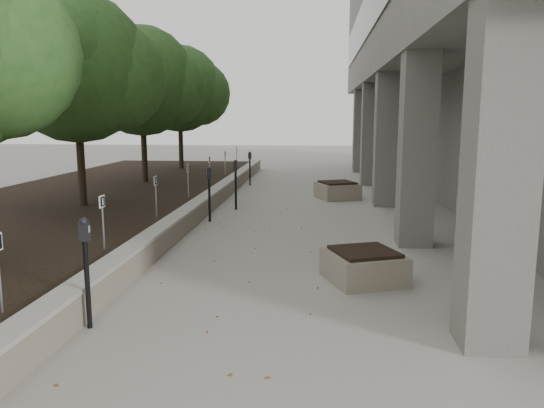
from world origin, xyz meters
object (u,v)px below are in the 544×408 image
at_px(planter_front, 364,265).
at_px(crabapple_tree_3, 77,100).
at_px(parking_meter_4, 236,185).
at_px(parking_meter_5, 250,169).
at_px(crabapple_tree_5, 180,107).
at_px(planter_back, 337,190).
at_px(parking_meter_2, 87,273).
at_px(crabapple_tree_4, 142,104).
at_px(parking_meter_3, 209,195).

bearing_deg(planter_front, crabapple_tree_3, 146.25).
distance_m(parking_meter_4, parking_meter_5, 5.48).
bearing_deg(crabapple_tree_5, planter_front, -64.62).
relative_size(crabapple_tree_5, planter_back, 4.43).
distance_m(crabapple_tree_5, parking_meter_2, 17.41).
distance_m(crabapple_tree_4, parking_meter_2, 12.59).
bearing_deg(planter_front, parking_meter_4, 116.01).
relative_size(crabapple_tree_3, parking_meter_3, 3.82).
bearing_deg(planter_front, parking_meter_2, -148.19).
relative_size(crabapple_tree_5, planter_front, 4.78).
bearing_deg(planter_back, crabapple_tree_3, -147.99).
xyz_separation_m(crabapple_tree_3, parking_meter_2, (3.25, -6.93, -2.39)).
bearing_deg(parking_meter_4, planter_back, 34.66).
xyz_separation_m(parking_meter_4, planter_front, (3.17, -6.50, -0.47)).
bearing_deg(parking_meter_5, planter_front, -61.25).
xyz_separation_m(crabapple_tree_5, parking_meter_2, (3.25, -16.93, -2.39)).
distance_m(crabapple_tree_3, parking_meter_3, 4.14).
bearing_deg(crabapple_tree_4, parking_meter_4, -39.75).
bearing_deg(planter_front, parking_meter_3, 127.39).
bearing_deg(crabapple_tree_5, crabapple_tree_4, -90.00).
relative_size(crabapple_tree_3, crabapple_tree_4, 1.00).
bearing_deg(crabapple_tree_5, parking_meter_5, -37.57).
height_order(crabapple_tree_3, crabapple_tree_4, same).
bearing_deg(parking_meter_3, parking_meter_5, 68.84).
bearing_deg(crabapple_tree_4, parking_meter_2, -74.76).
xyz_separation_m(parking_meter_2, parking_meter_3, (0.12, 6.97, -0.02)).
bearing_deg(parking_meter_5, crabapple_tree_5, 154.99).
xyz_separation_m(crabapple_tree_3, parking_meter_3, (3.37, 0.04, -2.41)).
bearing_deg(crabapple_tree_4, parking_meter_5, 33.89).
height_order(parking_meter_3, parking_meter_4, parking_meter_4).
bearing_deg(parking_meter_2, planter_front, 25.45).
height_order(parking_meter_2, planter_front, parking_meter_2).
bearing_deg(parking_meter_5, parking_meter_2, -78.32).
bearing_deg(planter_back, parking_meter_4, -141.76).
height_order(crabapple_tree_5, parking_meter_3, crabapple_tree_5).
bearing_deg(parking_meter_2, parking_meter_4, 80.25).
bearing_deg(parking_meter_3, crabapple_tree_4, 103.80).
distance_m(crabapple_tree_3, parking_meter_2, 8.02).
bearing_deg(crabapple_tree_4, crabapple_tree_5, 90.00).
relative_size(crabapple_tree_3, parking_meter_4, 3.70).
distance_m(crabapple_tree_4, parking_meter_4, 5.45).
xyz_separation_m(crabapple_tree_5, parking_meter_4, (3.77, -8.14, -2.39)).
height_order(crabapple_tree_4, parking_meter_5, crabapple_tree_4).
bearing_deg(parking_meter_4, parking_meter_2, -96.97).
distance_m(parking_meter_3, planter_front, 5.90).
bearing_deg(parking_meter_5, parking_meter_4, -74.29).
height_order(crabapple_tree_4, parking_meter_4, crabapple_tree_4).
xyz_separation_m(crabapple_tree_4, planter_back, (6.81, -0.75, -2.83)).
height_order(parking_meter_3, planter_back, parking_meter_3).
height_order(parking_meter_3, parking_meter_5, parking_meter_3).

